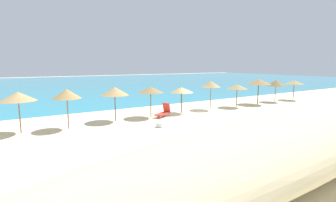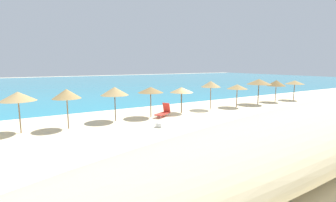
{
  "view_description": "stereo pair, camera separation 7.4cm",
  "coord_description": "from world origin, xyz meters",
  "px_view_note": "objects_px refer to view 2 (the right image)",
  "views": [
    {
      "loc": [
        -13.32,
        -16.73,
        4.41
      ],
      "look_at": [
        -2.22,
        1.65,
        1.17
      ],
      "focal_mm": 26.21,
      "sensor_mm": 36.0,
      "label": 1
    },
    {
      "loc": [
        -13.26,
        -16.76,
        4.41
      ],
      "look_at": [
        -2.22,
        1.65,
        1.17
      ],
      "focal_mm": 26.21,
      "sensor_mm": 36.0,
      "label": 2
    }
  ],
  "objects_px": {
    "beach_umbrella_9": "(276,83)",
    "beach_umbrella_10": "(295,82)",
    "beach_umbrella_2": "(67,94)",
    "cooler_box": "(160,125)",
    "lounge_chair_1": "(164,112)",
    "beach_umbrella_8": "(259,82)",
    "beach_umbrella_1": "(18,96)",
    "beach_umbrella_5": "(182,90)",
    "beach_umbrella_3": "(115,91)",
    "beach_umbrella_6": "(211,84)",
    "beach_ball": "(321,104)",
    "beach_umbrella_7": "(237,87)",
    "beach_umbrella_4": "(151,90)"
  },
  "relations": [
    {
      "from": "beach_umbrella_9",
      "to": "beach_umbrella_10",
      "type": "height_order",
      "value": "beach_umbrella_9"
    },
    {
      "from": "beach_umbrella_2",
      "to": "beach_umbrella_10",
      "type": "height_order",
      "value": "beach_umbrella_2"
    },
    {
      "from": "cooler_box",
      "to": "beach_umbrella_10",
      "type": "bearing_deg",
      "value": 8.41
    },
    {
      "from": "lounge_chair_1",
      "to": "beach_umbrella_8",
      "type": "bearing_deg",
      "value": -117.1
    },
    {
      "from": "beach_umbrella_1",
      "to": "cooler_box",
      "type": "distance_m",
      "value": 9.33
    },
    {
      "from": "beach_umbrella_5",
      "to": "beach_umbrella_1",
      "type": "bearing_deg",
      "value": -179.26
    },
    {
      "from": "lounge_chair_1",
      "to": "cooler_box",
      "type": "xyz_separation_m",
      "value": [
        -1.96,
        -2.89,
        -0.27
      ]
    },
    {
      "from": "beach_umbrella_3",
      "to": "beach_umbrella_6",
      "type": "height_order",
      "value": "beach_umbrella_6"
    },
    {
      "from": "cooler_box",
      "to": "lounge_chair_1",
      "type": "bearing_deg",
      "value": 55.9
    },
    {
      "from": "beach_umbrella_8",
      "to": "beach_ball",
      "type": "distance_m",
      "value": 7.07
    },
    {
      "from": "beach_umbrella_1",
      "to": "beach_umbrella_8",
      "type": "bearing_deg",
      "value": -0.27
    },
    {
      "from": "beach_umbrella_9",
      "to": "beach_umbrella_6",
      "type": "bearing_deg",
      "value": 179.03
    },
    {
      "from": "beach_umbrella_5",
      "to": "beach_ball",
      "type": "xyz_separation_m",
      "value": [
        15.43,
        -4.25,
        -1.97
      ]
    },
    {
      "from": "beach_umbrella_10",
      "to": "beach_ball",
      "type": "relative_size",
      "value": 8.86
    },
    {
      "from": "beach_umbrella_8",
      "to": "beach_ball",
      "type": "height_order",
      "value": "beach_umbrella_8"
    },
    {
      "from": "lounge_chair_1",
      "to": "beach_umbrella_1",
      "type": "bearing_deg",
      "value": 59.36
    },
    {
      "from": "beach_umbrella_1",
      "to": "beach_umbrella_9",
      "type": "distance_m",
      "value": 25.84
    },
    {
      "from": "beach_umbrella_2",
      "to": "beach_ball",
      "type": "height_order",
      "value": "beach_umbrella_2"
    },
    {
      "from": "beach_umbrella_6",
      "to": "cooler_box",
      "type": "bearing_deg",
      "value": -155.67
    },
    {
      "from": "beach_umbrella_8",
      "to": "lounge_chair_1",
      "type": "bearing_deg",
      "value": -178.65
    },
    {
      "from": "beach_umbrella_1",
      "to": "beach_umbrella_10",
      "type": "relative_size",
      "value": 1.11
    },
    {
      "from": "beach_umbrella_7",
      "to": "lounge_chair_1",
      "type": "relative_size",
      "value": 1.35
    },
    {
      "from": "beach_umbrella_6",
      "to": "cooler_box",
      "type": "relative_size",
      "value": 5.62
    },
    {
      "from": "beach_ball",
      "to": "cooler_box",
      "type": "distance_m",
      "value": 19.61
    },
    {
      "from": "beach_umbrella_2",
      "to": "beach_umbrella_6",
      "type": "xyz_separation_m",
      "value": [
        13.19,
        0.56,
        0.07
      ]
    },
    {
      "from": "cooler_box",
      "to": "beach_umbrella_6",
      "type": "bearing_deg",
      "value": 24.33
    },
    {
      "from": "beach_umbrella_6",
      "to": "beach_umbrella_8",
      "type": "bearing_deg",
      "value": -2.08
    },
    {
      "from": "lounge_chair_1",
      "to": "beach_umbrella_4",
      "type": "bearing_deg",
      "value": 39.58
    },
    {
      "from": "lounge_chair_1",
      "to": "beach_ball",
      "type": "height_order",
      "value": "lounge_chair_1"
    },
    {
      "from": "beach_umbrella_1",
      "to": "beach_umbrella_7",
      "type": "relative_size",
      "value": 1.14
    },
    {
      "from": "beach_umbrella_7",
      "to": "beach_umbrella_9",
      "type": "xyz_separation_m",
      "value": [
        6.6,
        0.2,
        0.11
      ]
    },
    {
      "from": "beach_umbrella_5",
      "to": "beach_umbrella_7",
      "type": "xyz_separation_m",
      "value": [
        6.63,
        -0.39,
        0.01
      ]
    },
    {
      "from": "beach_ball",
      "to": "beach_umbrella_6",
      "type": "bearing_deg",
      "value": 160.65
    },
    {
      "from": "beach_umbrella_5",
      "to": "beach_umbrella_7",
      "type": "height_order",
      "value": "beach_umbrella_5"
    },
    {
      "from": "beach_umbrella_2",
      "to": "beach_umbrella_7",
      "type": "relative_size",
      "value": 1.17
    },
    {
      "from": "beach_umbrella_3",
      "to": "cooler_box",
      "type": "xyz_separation_m",
      "value": [
        2.07,
        -3.45,
        -2.2
      ]
    },
    {
      "from": "beach_umbrella_10",
      "to": "beach_umbrella_9",
      "type": "bearing_deg",
      "value": 176.69
    },
    {
      "from": "beach_umbrella_4",
      "to": "beach_umbrella_10",
      "type": "distance_m",
      "value": 19.76
    },
    {
      "from": "beach_umbrella_4",
      "to": "cooler_box",
      "type": "xyz_separation_m",
      "value": [
        -0.96,
        -3.29,
        -2.14
      ]
    },
    {
      "from": "beach_ball",
      "to": "cooler_box",
      "type": "height_order",
      "value": "cooler_box"
    },
    {
      "from": "beach_umbrella_5",
      "to": "beach_umbrella_6",
      "type": "xyz_separation_m",
      "value": [
        3.41,
        -0.03,
        0.38
      ]
    },
    {
      "from": "beach_umbrella_4",
      "to": "beach_umbrella_5",
      "type": "height_order",
      "value": "beach_umbrella_4"
    },
    {
      "from": "beach_umbrella_2",
      "to": "beach_umbrella_3",
      "type": "bearing_deg",
      "value": 9.37
    },
    {
      "from": "beach_umbrella_3",
      "to": "lounge_chair_1",
      "type": "distance_m",
      "value": 4.5
    },
    {
      "from": "beach_umbrella_10",
      "to": "beach_umbrella_1",
      "type": "bearing_deg",
      "value": 179.56
    },
    {
      "from": "beach_umbrella_8",
      "to": "beach_umbrella_9",
      "type": "height_order",
      "value": "beach_umbrella_8"
    },
    {
      "from": "beach_umbrella_3",
      "to": "cooler_box",
      "type": "distance_m",
      "value": 4.58
    },
    {
      "from": "cooler_box",
      "to": "beach_ball",
      "type": "bearing_deg",
      "value": -2.34
    },
    {
      "from": "beach_umbrella_3",
      "to": "beach_umbrella_8",
      "type": "distance_m",
      "value": 16.32
    },
    {
      "from": "beach_umbrella_3",
      "to": "beach_umbrella_10",
      "type": "xyz_separation_m",
      "value": [
        22.79,
        -0.39,
        -0.16
      ]
    }
  ]
}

